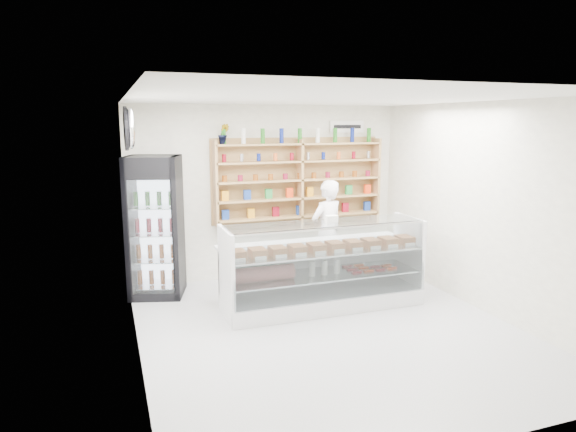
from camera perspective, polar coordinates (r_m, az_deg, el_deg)
name	(u,v)px	position (r m, az deg, el deg)	size (l,w,h in m)	color
room	(331,219)	(6.11, 4.75, -0.28)	(5.00, 5.00, 5.00)	#B4B5BA
display_counter	(322,283)	(7.15, 3.85, -7.46)	(2.75, 0.82, 1.20)	white
shop_worker	(327,232)	(8.06, 4.33, -1.82)	(0.60, 0.39, 1.65)	white
drinks_cooler	(156,226)	(7.71, -14.50, -1.12)	(0.91, 0.90, 2.06)	black
wall_shelving	(300,180)	(8.41, 1.31, 4.03)	(2.84, 0.28, 1.33)	#AB7950
potted_plant	(224,134)	(8.00, -7.17, 9.04)	(0.17, 0.14, 0.31)	#1E6626
security_mirror	(130,129)	(6.67, -17.14, 9.27)	(0.15, 0.50, 0.50)	silver
wall_sign	(347,127)	(8.84, 6.57, 9.83)	(0.62, 0.03, 0.20)	white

